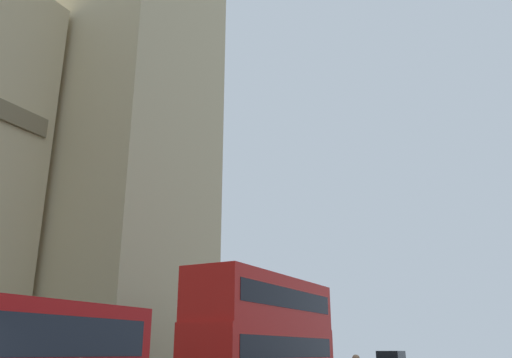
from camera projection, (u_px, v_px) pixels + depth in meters
name	position (u px, v px, depth m)	size (l,w,h in m)	color
double_decker_bus	(266.00, 329.00, 22.71)	(9.67, 2.54, 4.90)	red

